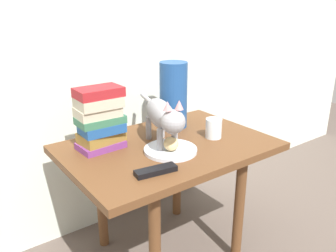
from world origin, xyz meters
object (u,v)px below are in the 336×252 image
at_px(tv_remote, 156,171).
at_px(side_table, 168,160).
at_px(book_stack, 100,119).
at_px(cat, 163,116).
at_px(candle_jar, 214,129).
at_px(bread_roll, 171,144).
at_px(green_vase, 173,95).
at_px(plate, 170,150).

bearing_deg(tv_remote, side_table, 52.90).
bearing_deg(book_stack, cat, -33.31).
distance_m(candle_jar, tv_remote, 0.41).
xyz_separation_m(side_table, cat, (-0.03, -0.01, 0.20)).
relative_size(bread_roll, candle_jar, 0.94).
bearing_deg(bread_roll, green_vase, 51.45).
distance_m(green_vase, tv_remote, 0.50).
xyz_separation_m(plate, cat, (0.00, 0.06, 0.13)).
bearing_deg(plate, book_stack, 136.64).
xyz_separation_m(plate, green_vase, (0.19, 0.23, 0.14)).
height_order(bread_roll, book_stack, book_stack).
height_order(side_table, green_vase, green_vase).
xyz_separation_m(green_vase, candle_jar, (0.05, -0.22, -0.11)).
xyz_separation_m(bread_roll, cat, (0.01, 0.07, 0.09)).
bearing_deg(plate, green_vase, 50.87).
height_order(cat, book_stack, book_stack).
bearing_deg(candle_jar, green_vase, 103.66).
distance_m(bread_roll, cat, 0.11).
bearing_deg(bread_roll, candle_jar, 5.25).
height_order(plate, book_stack, book_stack).
relative_size(side_table, candle_jar, 9.96).
bearing_deg(tv_remote, cat, 56.82).
xyz_separation_m(side_table, book_stack, (-0.24, 0.12, 0.20)).
distance_m(side_table, plate, 0.11).
height_order(plate, cat, cat).
bearing_deg(cat, candle_jar, -10.48).
xyz_separation_m(bread_roll, candle_jar, (0.25, 0.02, -0.00)).
distance_m(book_stack, tv_remote, 0.33).
distance_m(green_vase, candle_jar, 0.25).
relative_size(cat, book_stack, 1.85).
bearing_deg(side_table, book_stack, 152.70).
bearing_deg(cat, side_table, 18.56).
xyz_separation_m(green_vase, tv_remote, (-0.34, -0.35, -0.14)).
xyz_separation_m(candle_jar, tv_remote, (-0.39, -0.13, -0.03)).
relative_size(bread_roll, book_stack, 0.32).
xyz_separation_m(cat, green_vase, (0.18, 0.17, 0.02)).
xyz_separation_m(side_table, tv_remote, (-0.19, -0.18, 0.08)).
xyz_separation_m(plate, bread_roll, (-0.00, -0.01, 0.03)).
distance_m(cat, book_stack, 0.25).
relative_size(book_stack, tv_remote, 1.67).
distance_m(plate, green_vase, 0.33).
bearing_deg(book_stack, bread_roll, -45.53).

